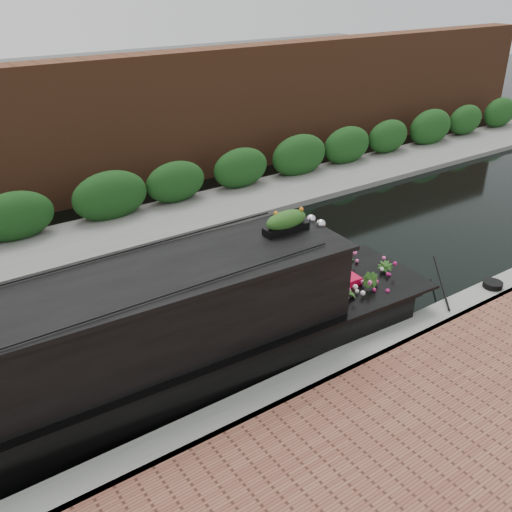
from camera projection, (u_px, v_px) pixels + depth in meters
ground at (200, 304)px, 11.77m from camera, size 80.00×80.00×0.00m
near_bank_coping at (301, 391)px, 9.35m from camera, size 40.00×0.60×0.50m
far_bank_path at (120, 235)px, 14.85m from camera, size 40.00×2.40×0.34m
far_hedge at (107, 223)px, 15.50m from camera, size 40.00×1.10×2.80m
far_brick_wall at (80, 200)px, 17.04m from camera, size 40.00×1.00×8.00m
narrowboat at (112, 360)px, 8.75m from camera, size 11.73×2.59×2.72m
rope_fender at (389, 284)px, 12.20m from camera, size 0.32×0.38×0.32m
coiled_mooring_rope at (493, 285)px, 11.87m from camera, size 0.40×0.40×0.12m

